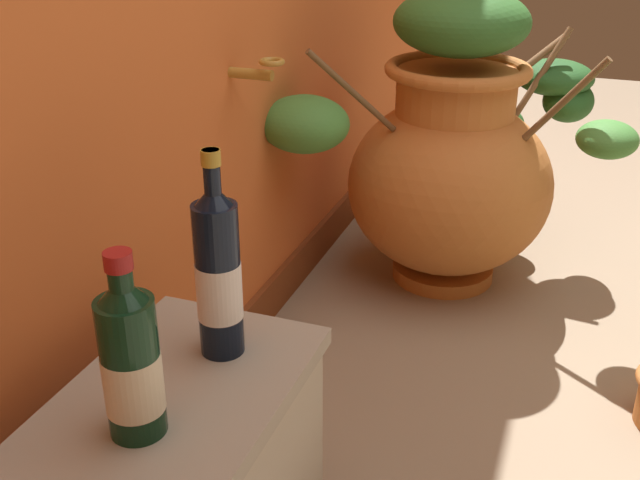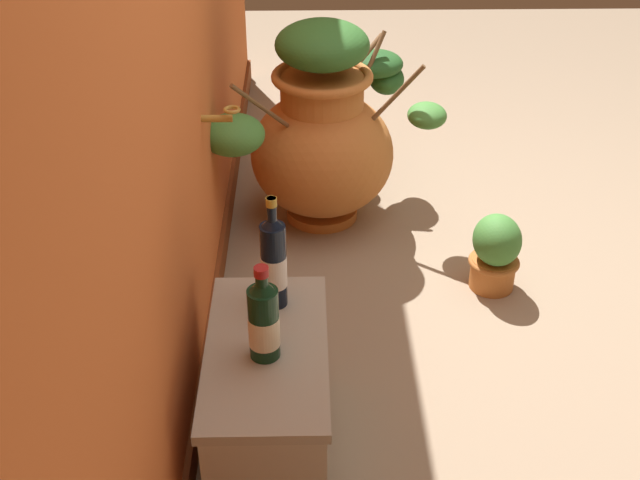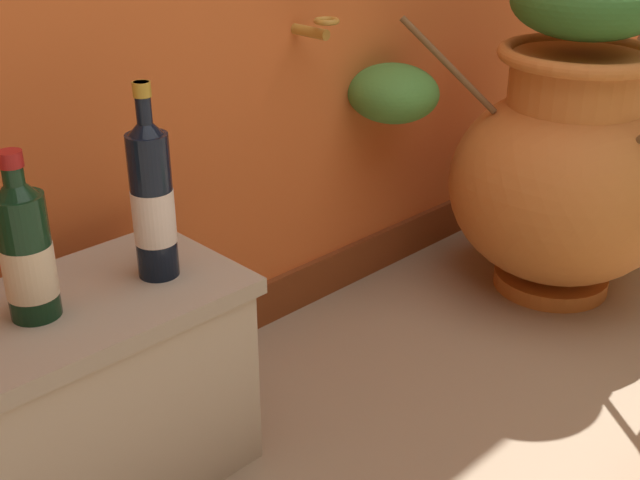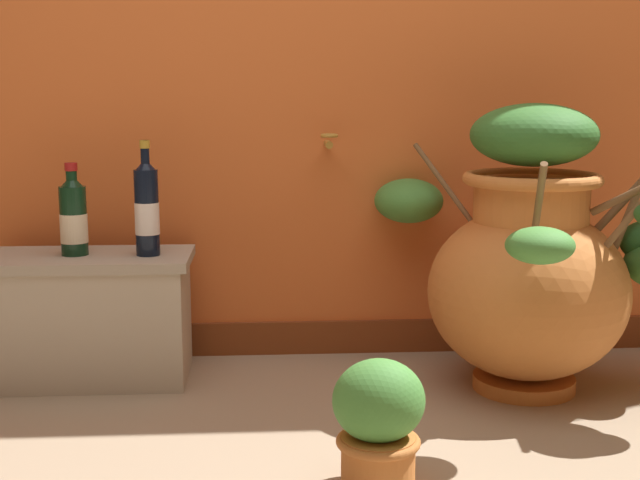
# 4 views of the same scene
# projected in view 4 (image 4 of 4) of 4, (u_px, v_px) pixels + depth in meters

# --- Properties ---
(terracotta_urn) EXTENTS (0.88, 0.92, 0.84)m
(terracotta_urn) POSITION_uv_depth(u_px,v_px,m) (534.00, 264.00, 2.48)
(terracotta_urn) COLOR #C17033
(terracotta_urn) RESTS_ON ground_plane
(stone_ledge) EXTENTS (0.63, 0.33, 0.39)m
(stone_ledge) POSITION_uv_depth(u_px,v_px,m) (88.00, 313.00, 2.60)
(stone_ledge) COLOR #B2A893
(stone_ledge) RESTS_ON ground_plane
(wine_bottle_left) EXTENTS (0.08, 0.08, 0.28)m
(wine_bottle_left) POSITION_uv_depth(u_px,v_px,m) (73.00, 216.00, 2.55)
(wine_bottle_left) COLOR black
(wine_bottle_left) RESTS_ON stone_ledge
(wine_bottle_middle) EXTENTS (0.07, 0.07, 0.34)m
(wine_bottle_middle) POSITION_uv_depth(u_px,v_px,m) (147.00, 207.00, 2.54)
(wine_bottle_middle) COLOR black
(wine_bottle_middle) RESTS_ON stone_ledge
(potted_shrub) EXTENTS (0.21, 0.19, 0.30)m
(potted_shrub) POSITION_uv_depth(u_px,v_px,m) (378.00, 423.00, 1.87)
(potted_shrub) COLOR #C17033
(potted_shrub) RESTS_ON ground_plane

